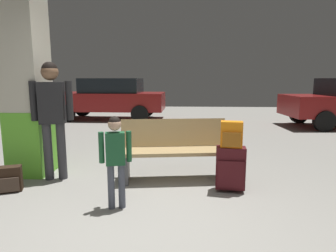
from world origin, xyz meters
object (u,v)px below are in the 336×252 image
Objects in this scene: structural_pillar at (26,76)px; backpack_dark_floor at (10,179)px; child at (115,152)px; bench at (175,150)px; parked_car_far at (110,98)px; backpack_bright at (232,135)px; adult at (52,108)px; suitcase at (230,168)px.

backpack_dark_floor is at bearing -83.34° from structural_pillar.
child is at bearing -15.28° from backpack_dark_floor.
parked_car_far is (-2.62, 6.36, 0.36)m from bench.
structural_pillar is 3.16m from backpack_bright.
child is (1.62, -1.16, -0.87)m from structural_pillar.
adult is 0.42× the size of parked_car_far.
adult reaches higher than backpack_bright.
suitcase is 1.55m from child.
backpack_bright is at bearing -31.02° from bench.
suitcase is 0.15× the size of parked_car_far.
child reaches higher than backpack_bright.
structural_pillar is at bearing 153.69° from adult.
bench is 1.53× the size of child.
backpack_dark_floor is 0.08× the size of parked_car_far.
child is 0.62× the size of adult.
child is (-1.40, -0.58, 0.34)m from suitcase.
suitcase is at bearing 22.70° from child.
backpack_bright is 1.00× the size of backpack_dark_floor.
backpack_dark_floor is at bearing -86.38° from parked_car_far.
structural_pillar is 0.72m from adult.
parked_car_far is (-0.36, 6.24, -0.73)m from structural_pillar.
structural_pillar is 9.10× the size of backpack_bright.
child is at bearing -35.68° from structural_pillar.
adult is (-1.78, -0.11, 0.62)m from bench.
backpack_bright is at bearing 3.23° from backpack_dark_floor.
adult reaches higher than bench.
bench is at bearing 3.65° from adult.
adult is at bearing 172.36° from suitcase.
backpack_bright is 2.99m from backpack_dark_floor.
adult is at bearing 172.35° from backpack_bright.
backpack_dark_floor is 7.02m from parked_car_far.
backpack_bright is 7.60m from parked_car_far.
adult is at bearing -82.61° from parked_car_far.
parked_car_far is at bearing 116.31° from backpack_bright.
bench reaches higher than backpack_dark_floor.
backpack_bright is at bearing 22.70° from child.
structural_pillar is 1.79× the size of adult.
suitcase reaches higher than backpack_dark_floor.
parked_car_far is at bearing 93.26° from structural_pillar.
child is (-1.40, -0.58, -0.11)m from backpack_bright.
bench is 0.94m from backpack_bright.
parked_car_far is at bearing 116.31° from suitcase.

